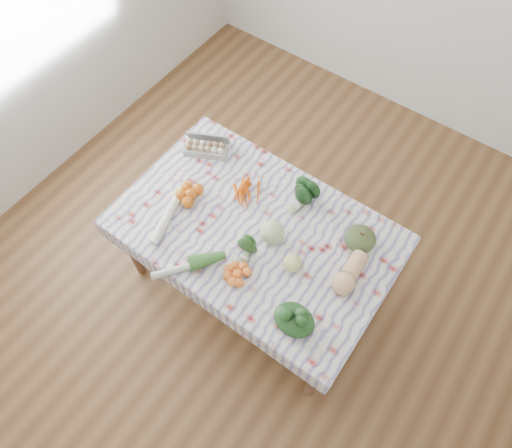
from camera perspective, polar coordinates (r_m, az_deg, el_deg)
name	(u,v)px	position (r m, az deg, el deg)	size (l,w,h in m)	color
ground	(256,280)	(3.42, 0.00, -6.98)	(4.50, 4.50, 0.00)	brown
dining_table	(256,236)	(2.81, 0.00, -1.46)	(1.60, 1.00, 0.75)	brown
tablecloth	(256,229)	(2.74, 0.00, -0.68)	(1.66, 1.06, 0.01)	silver
egg_carton	(206,149)	(3.06, -6.32, 9.31)	(0.28, 0.11, 0.08)	#A7A7A3
carrot_bunch	(247,195)	(2.85, -1.18, 3.70)	(0.20, 0.18, 0.04)	#E34D00
kale_bunch	(301,196)	(2.79, 5.61, 3.54)	(0.16, 0.14, 0.14)	#143614
kabocha_squash	(360,239)	(2.70, 12.89, -1.80)	(0.18, 0.18, 0.12)	#3E4D25
cabbage	(273,232)	(2.65, 2.09, -0.99)	(0.14, 0.14, 0.14)	#B7CD8B
butternut_squash	(350,273)	(2.59, 11.68, -5.99)	(0.13, 0.27, 0.13)	tan
orange_cluster	(190,194)	(2.85, -8.22, 3.68)	(0.23, 0.23, 0.08)	#D56211
broccoli	(247,251)	(2.61, -1.12, -3.38)	(0.13, 0.13, 0.10)	#224C1B
mandarin_cluster	(237,274)	(2.58, -2.34, -6.20)	(0.19, 0.19, 0.06)	orange
grapefruit	(292,263)	(2.58, 4.57, -4.89)	(0.11, 0.11, 0.11)	#D3D674
spinach_bag	(294,320)	(2.46, 4.80, -11.83)	(0.23, 0.18, 0.10)	#153514
daikon	(166,218)	(2.80, -11.14, 0.68)	(0.05, 0.05, 0.38)	white
leek	(188,266)	(2.63, -8.49, -5.26)	(0.05, 0.05, 0.42)	beige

